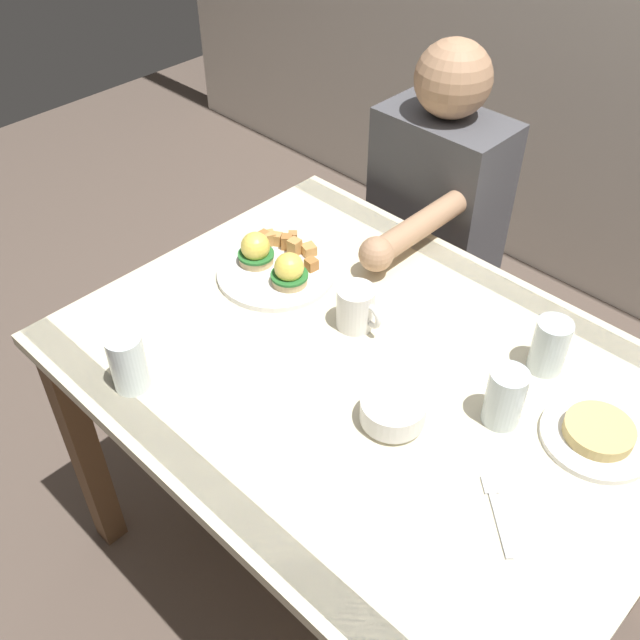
% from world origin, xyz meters
% --- Properties ---
extents(ground_plane, '(6.00, 6.00, 0.00)m').
position_xyz_m(ground_plane, '(0.00, 0.00, 0.00)').
color(ground_plane, brown).
extents(dining_table, '(1.20, 0.90, 0.74)m').
position_xyz_m(dining_table, '(0.00, 0.00, 0.63)').
color(dining_table, beige).
rests_on(dining_table, ground_plane).
extents(eggs_benedict_plate, '(0.27, 0.27, 0.09)m').
position_xyz_m(eggs_benedict_plate, '(-0.36, 0.08, 0.77)').
color(eggs_benedict_plate, white).
rests_on(eggs_benedict_plate, dining_table).
extents(fruit_bowl, '(0.12, 0.12, 0.05)m').
position_xyz_m(fruit_bowl, '(0.12, -0.08, 0.77)').
color(fruit_bowl, white).
rests_on(fruit_bowl, dining_table).
extents(coffee_mug, '(0.11, 0.08, 0.09)m').
position_xyz_m(coffee_mug, '(-0.11, 0.07, 0.79)').
color(coffee_mug, white).
rests_on(coffee_mug, dining_table).
extents(fork, '(0.13, 0.12, 0.00)m').
position_xyz_m(fork, '(0.36, -0.10, 0.74)').
color(fork, silver).
rests_on(fork, dining_table).
extents(water_glass_near, '(0.07, 0.07, 0.12)m').
position_xyz_m(water_glass_near, '(0.24, 0.24, 0.79)').
color(water_glass_near, silver).
rests_on(water_glass_near, dining_table).
extents(water_glass_far, '(0.07, 0.07, 0.12)m').
position_xyz_m(water_glass_far, '(0.26, 0.07, 0.79)').
color(water_glass_far, silver).
rests_on(water_glass_far, dining_table).
extents(water_glass_extra, '(0.07, 0.07, 0.12)m').
position_xyz_m(water_glass_extra, '(-0.30, -0.35, 0.79)').
color(water_glass_extra, silver).
rests_on(water_glass_extra, dining_table).
extents(side_plate, '(0.20, 0.20, 0.04)m').
position_xyz_m(side_plate, '(0.41, 0.15, 0.75)').
color(side_plate, white).
rests_on(side_plate, dining_table).
extents(diner_person, '(0.34, 0.54, 1.14)m').
position_xyz_m(diner_person, '(-0.31, 0.60, 0.65)').
color(diner_person, '#33333D').
rests_on(diner_person, ground_plane).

